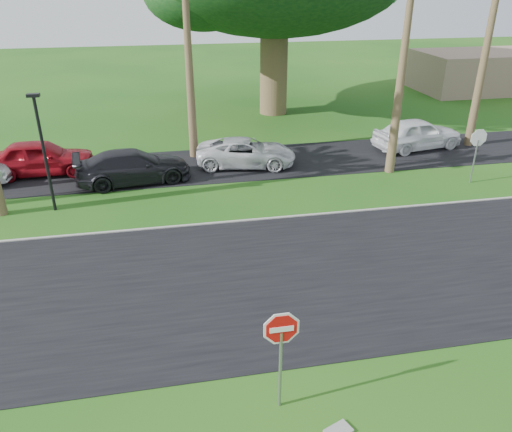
{
  "coord_description": "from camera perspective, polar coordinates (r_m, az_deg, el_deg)",
  "views": [
    {
      "loc": [
        -1.53,
        -10.78,
        8.53
      ],
      "look_at": [
        1.1,
        2.79,
        1.8
      ],
      "focal_mm": 35.0,
      "sensor_mm": 36.0,
      "label": 1
    }
  ],
  "objects": [
    {
      "name": "car_minivan",
      "position": [
        24.52,
        -1.13,
        7.24
      ],
      "size": [
        5.14,
        3.08,
        1.34
      ],
      "primitive_type": "imported",
      "rotation": [
        0.0,
        0.0,
        1.38
      ],
      "color": "silver",
      "rests_on": "ground"
    },
    {
      "name": "curb",
      "position": [
        18.92,
        -5.15,
        -0.85
      ],
      "size": [
        120.0,
        0.12,
        0.06
      ],
      "primitive_type": "cube",
      "color": "gray",
      "rests_on": "ground"
    },
    {
      "name": "car_dark",
      "position": [
        23.13,
        -13.85,
        5.48
      ],
      "size": [
        5.3,
        2.77,
        1.47
      ],
      "primitive_type": "imported",
      "rotation": [
        0.0,
        0.0,
        1.72
      ],
      "color": "black",
      "rests_on": "ground"
    },
    {
      "name": "stop_sign_far",
      "position": [
        24.11,
        23.97,
        7.44
      ],
      "size": [
        1.05,
        0.07,
        2.62
      ],
      "rotation": [
        0.0,
        0.0,
        3.14
      ],
      "color": "gray",
      "rests_on": "ground"
    },
    {
      "name": "stop_sign_near",
      "position": [
        10.5,
        2.88,
        -14.11
      ],
      "size": [
        1.05,
        0.07,
        2.62
      ],
      "color": "gray",
      "rests_on": "ground"
    },
    {
      "name": "utility_slab",
      "position": [
        11.34,
        9.41,
        -23.08
      ],
      "size": [
        0.64,
        0.53,
        0.06
      ],
      "primitive_type": "cube",
      "rotation": [
        0.0,
        0.0,
        0.38
      ],
      "color": "gray",
      "rests_on": "ground"
    },
    {
      "name": "parking_strip",
      "position": [
        24.84,
        -6.79,
        5.71
      ],
      "size": [
        120.0,
        5.0,
        0.02
      ],
      "primitive_type": "cube",
      "color": "black",
      "rests_on": "ground"
    },
    {
      "name": "ground",
      "position": [
        13.83,
        -2.32,
        -12.14
      ],
      "size": [
        120.0,
        120.0,
        0.0
      ],
      "primitive_type": "plane",
      "color": "#154C13",
      "rests_on": "ground"
    },
    {
      "name": "road",
      "position": [
        15.44,
        -3.48,
        -7.59
      ],
      "size": [
        120.0,
        8.0,
        0.02
      ],
      "primitive_type": "cube",
      "color": "black",
      "rests_on": "ground"
    },
    {
      "name": "car_red",
      "position": [
        25.43,
        -23.43,
        6.12
      ],
      "size": [
        4.79,
        1.95,
        1.63
      ],
      "primitive_type": "imported",
      "rotation": [
        0.0,
        0.0,
        1.58
      ],
      "color": "maroon",
      "rests_on": "ground"
    },
    {
      "name": "car_pickup",
      "position": [
        28.34,
        17.97,
        8.92
      ],
      "size": [
        5.11,
        2.74,
        1.65
      ],
      "primitive_type": "imported",
      "rotation": [
        0.0,
        0.0,
        1.74
      ],
      "color": "white",
      "rests_on": "ground"
    },
    {
      "name": "building_far",
      "position": [
        45.32,
        24.37,
        14.84
      ],
      "size": [
        10.0,
        6.0,
        3.0
      ],
      "primitive_type": "cube",
      "color": "gray",
      "rests_on": "ground"
    },
    {
      "name": "streetlight_right",
      "position": [
        20.65,
        -23.15,
        7.31
      ],
      "size": [
        0.45,
        0.25,
        4.64
      ],
      "color": "black",
      "rests_on": "ground"
    }
  ]
}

